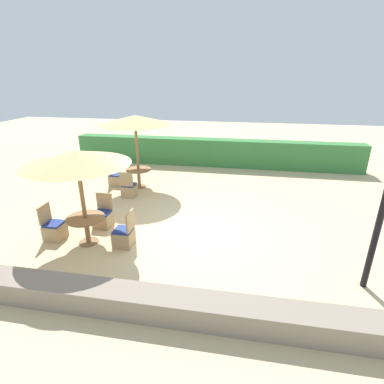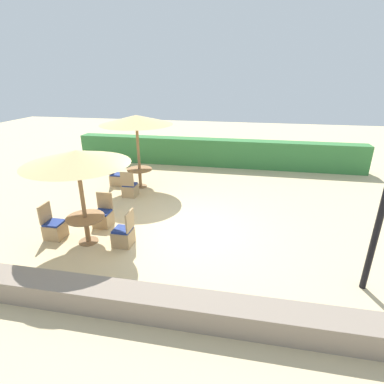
% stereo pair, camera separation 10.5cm
% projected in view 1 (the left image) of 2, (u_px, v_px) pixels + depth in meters
% --- Properties ---
extents(ground_plane, '(40.00, 40.00, 0.00)m').
position_uv_depth(ground_plane, '(188.00, 230.00, 8.18)').
color(ground_plane, '#D1BA8C').
extents(hedge_row, '(13.00, 0.70, 1.23)m').
position_uv_depth(hedge_row, '(214.00, 152.00, 13.79)').
color(hedge_row, '#387A3D').
rests_on(hedge_row, ground_plane).
extents(stone_border, '(10.00, 0.56, 0.46)m').
position_uv_depth(stone_border, '(155.00, 304.00, 5.25)').
color(stone_border, gray).
rests_on(stone_border, ground_plane).
extents(parasol_front_left, '(2.45, 2.45, 2.38)m').
position_uv_depth(parasol_front_left, '(77.00, 158.00, 6.79)').
color(parasol_front_left, olive).
rests_on(parasol_front_left, ground_plane).
extents(round_table_front_left, '(0.93, 0.93, 0.71)m').
position_uv_depth(round_table_front_left, '(86.00, 224.00, 7.41)').
color(round_table_front_left, olive).
rests_on(round_table_front_left, ground_plane).
extents(patio_chair_front_left_north, '(0.46, 0.46, 0.93)m').
position_uv_depth(patio_chair_front_left_north, '(103.00, 218.00, 8.33)').
color(patio_chair_front_left_north, tan).
rests_on(patio_chair_front_left_north, ground_plane).
extents(patio_chair_front_left_east, '(0.46, 0.46, 0.93)m').
position_uv_depth(patio_chair_front_left_east, '(124.00, 236.00, 7.39)').
color(patio_chair_front_left_east, tan).
rests_on(patio_chair_front_left_east, ground_plane).
extents(patio_chair_front_left_west, '(0.46, 0.46, 0.93)m').
position_uv_depth(patio_chair_front_left_west, '(54.00, 229.00, 7.70)').
color(patio_chair_front_left_west, tan).
rests_on(patio_chair_front_left_west, ground_plane).
extents(parasol_back_left, '(2.58, 2.58, 2.66)m').
position_uv_depth(parasol_back_left, '(135.00, 120.00, 10.43)').
color(parasol_back_left, olive).
rests_on(parasol_back_left, ground_plane).
extents(round_table_back_left, '(0.93, 0.93, 0.70)m').
position_uv_depth(round_table_back_left, '(139.00, 174.00, 11.15)').
color(round_table_back_left, olive).
rests_on(round_table_back_left, ground_plane).
extents(patio_chair_back_left_south, '(0.46, 0.46, 0.93)m').
position_uv_depth(patio_chair_back_left_south, '(129.00, 189.00, 10.36)').
color(patio_chair_back_left_south, tan).
rests_on(patio_chair_back_left_south, ground_plane).
extents(patio_chair_back_left_west, '(0.46, 0.46, 0.93)m').
position_uv_depth(patio_chair_back_left_west, '(116.00, 179.00, 11.43)').
color(patio_chair_back_left_west, tan).
rests_on(patio_chair_back_left_west, ground_plane).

